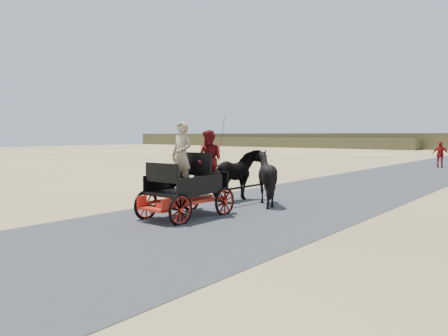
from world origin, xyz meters
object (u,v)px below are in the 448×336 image
Objects in this scene: horse_right at (266,177)px; pedestrian at (440,155)px; carriage at (186,203)px; horse_left at (238,175)px.

pedestrian is (0.59, 20.05, 0.01)m from horse_right.
horse_right is (0.55, 3.00, 0.49)m from carriage.
horse_left is at bearing 0.00° from horse_right.
pedestrian reaches higher than horse_right.
horse_left is (-0.55, 3.00, 0.49)m from carriage.
horse_left is 1.18× the size of horse_right.
carriage is 3.09m from horse_left.
horse_right is 20.06m from pedestrian.
horse_right reaches higher than horse_left.
pedestrian is at bearing -94.81° from horse_left.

